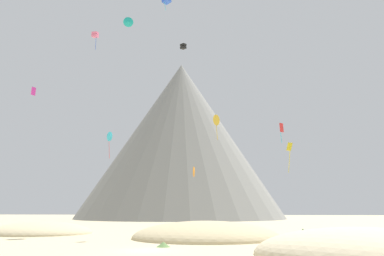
% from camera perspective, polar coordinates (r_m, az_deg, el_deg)
% --- Properties ---
extents(ground_plane, '(400.00, 400.00, 0.00)m').
position_cam_1_polar(ground_plane, '(34.90, -6.79, -17.01)').
color(ground_plane, '#CCBA8E').
extents(dune_foreground_left, '(17.95, 18.80, 4.02)m').
position_cam_1_polar(dune_foreground_left, '(49.06, 2.04, -15.46)').
color(dune_foreground_left, '#C6B284').
rests_on(dune_foreground_left, ground_plane).
extents(dune_midground, '(18.90, 18.98, 3.31)m').
position_cam_1_polar(dune_midground, '(61.63, -20.87, -13.92)').
color(dune_midground, '#CCBA8E').
rests_on(dune_midground, ground_plane).
extents(bush_ridge_crest, '(2.50, 2.50, 1.07)m').
position_cam_1_polar(bush_ridge_crest, '(51.55, 15.60, -14.27)').
color(bush_ridge_crest, '#386633').
rests_on(bush_ridge_crest, ground_plane).
extents(bush_far_left, '(1.72, 1.72, 0.47)m').
position_cam_1_polar(bush_far_left, '(37.79, -4.12, -16.27)').
color(bush_far_left, '#668C4C').
rests_on(bush_far_left, ground_plane).
extents(bush_scatter_east, '(2.04, 2.04, 0.44)m').
position_cam_1_polar(bush_scatter_east, '(40.08, 17.47, -15.54)').
color(bush_scatter_east, '#386633').
rests_on(bush_scatter_east, ground_plane).
extents(bush_near_right, '(2.01, 2.01, 0.84)m').
position_cam_1_polar(bush_near_right, '(50.56, -3.60, -14.85)').
color(bush_near_right, '#386633').
rests_on(bush_near_right, ground_plane).
extents(rock_massif, '(104.46, 104.46, 57.51)m').
position_cam_1_polar(rock_massif, '(145.11, -1.07, -2.35)').
color(rock_massif, gray).
rests_on(rock_massif, ground_plane).
extents(kite_magenta_mid, '(0.47, 0.80, 1.40)m').
position_cam_1_polar(kite_magenta_mid, '(72.60, -21.71, 4.91)').
color(kite_magenta_mid, '#D1339E').
extents(kite_rainbow_high, '(1.22, 1.28, 4.01)m').
position_cam_1_polar(kite_rainbow_high, '(88.42, -13.68, 12.82)').
color(kite_rainbow_high, '#E5668C').
extents(kite_red_mid, '(0.68, 0.62, 3.19)m').
position_cam_1_polar(kite_red_mid, '(64.22, 12.67, -0.14)').
color(kite_red_mid, red).
extents(kite_orange_low, '(0.44, 2.49, 2.48)m').
position_cam_1_polar(kite_orange_low, '(94.17, 0.34, -6.28)').
color(kite_orange_low, orange).
extents(kite_teal_high, '(1.86, 1.10, 1.78)m').
position_cam_1_polar(kite_teal_high, '(73.45, -9.10, 14.75)').
color(kite_teal_high, teal).
extents(kite_cyan_mid, '(1.12, 2.41, 6.48)m').
position_cam_1_polar(kite_cyan_mid, '(99.24, -11.66, -1.25)').
color(kite_cyan_mid, '#33BCDB').
extents(kite_gold_mid, '(1.35, 1.75, 4.15)m').
position_cam_1_polar(kite_gold_mid, '(64.48, 3.38, 1.11)').
color(kite_gold_mid, gold).
extents(kite_black_high, '(1.01, 1.02, 0.83)m').
position_cam_1_polar(kite_black_high, '(62.07, -1.26, 11.59)').
color(kite_black_high, black).
extents(kite_yellow_low, '(1.12, 0.64, 5.13)m').
position_cam_1_polar(kite_yellow_low, '(68.82, 13.75, -3.13)').
color(kite_yellow_low, yellow).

